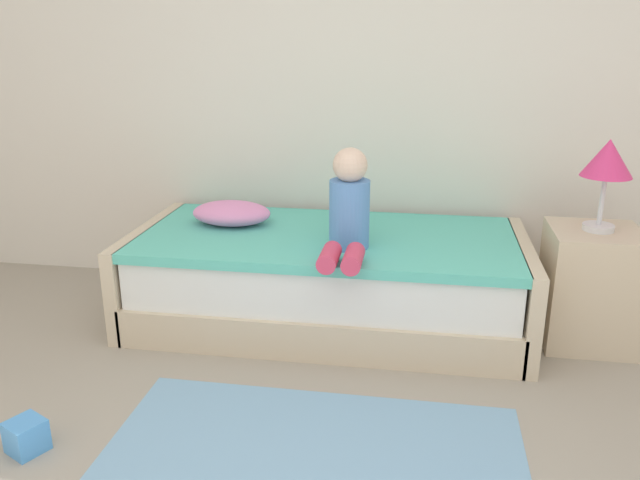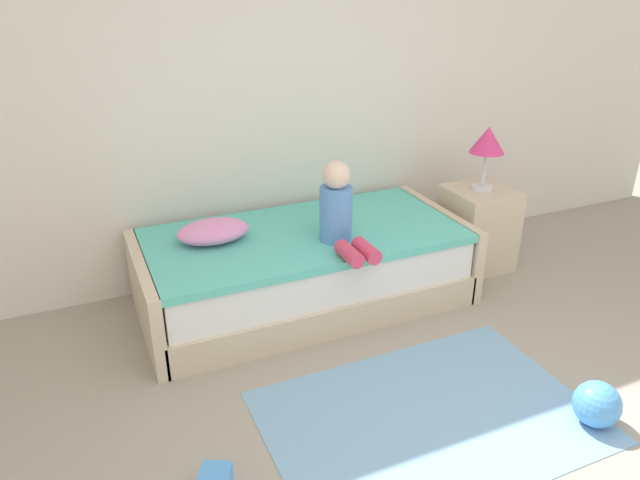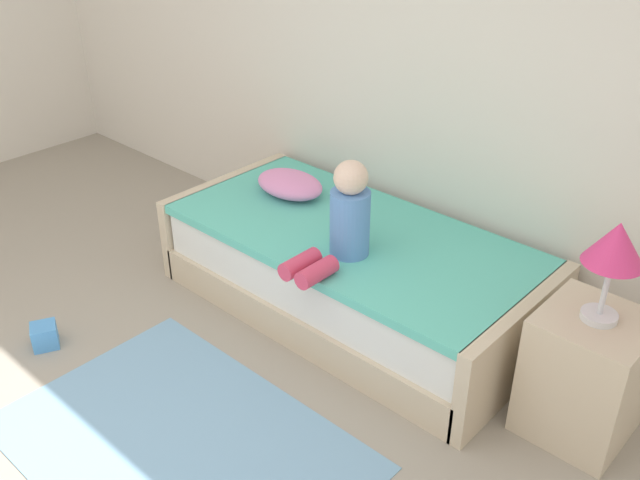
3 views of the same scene
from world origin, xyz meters
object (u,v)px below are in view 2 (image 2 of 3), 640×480
pillow (213,231)px  toy_ball (597,404)px  table_lamp (487,143)px  child_figure (339,211)px  nightstand (477,228)px  bed (305,268)px

pillow → toy_ball: size_ratio=1.94×
pillow → toy_ball: (1.40, -1.75, -0.45)m
table_lamp → child_figure: (-1.21, -0.20, -0.23)m
nightstand → child_figure: child_figure is taller
bed → toy_ball: bed is taller
bed → child_figure: size_ratio=4.14×
bed → child_figure: child_figure is taller
table_lamp → nightstand: bearing=0.0°
bed → toy_ball: size_ratio=9.31×
child_figure → toy_ball: child_figure is taller
bed → nightstand: size_ratio=3.52×
child_figure → pillow: child_figure is taller
nightstand → pillow: (-1.91, 0.13, 0.26)m
table_lamp → pillow: 1.95m
bed → table_lamp: table_lamp is taller
bed → nightstand: (1.35, -0.03, 0.05)m
nightstand → child_figure: bearing=-170.5°
nightstand → bed: bearing=178.9°
nightstand → toy_ball: size_ratio=2.65×
pillow → nightstand: bearing=-3.8°
table_lamp → pillow: size_ratio=1.02×
child_figure → pillow: bearing=154.7°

